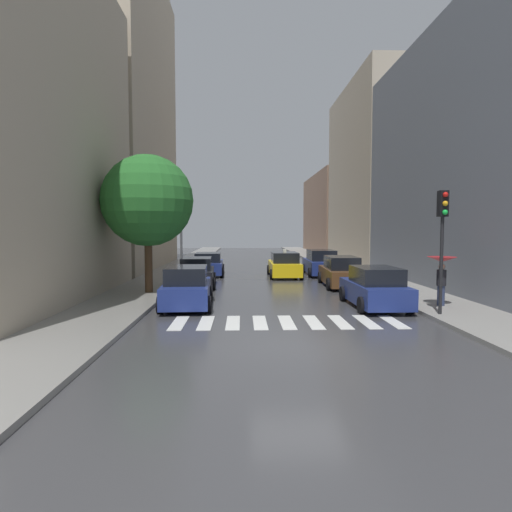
% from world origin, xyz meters
% --- Properties ---
extents(ground_plane, '(28.00, 72.00, 0.04)m').
position_xyz_m(ground_plane, '(0.00, 24.00, -0.02)').
color(ground_plane, '#3A3A3D').
extents(sidewalk_left, '(3.00, 72.00, 0.15)m').
position_xyz_m(sidewalk_left, '(-6.50, 24.00, 0.07)').
color(sidewalk_left, gray).
rests_on(sidewalk_left, ground).
extents(sidewalk_right, '(3.00, 72.00, 0.15)m').
position_xyz_m(sidewalk_right, '(6.50, 24.00, 0.07)').
color(sidewalk_right, gray).
rests_on(sidewalk_right, ground).
extents(crosswalk_stripes, '(7.65, 2.20, 0.01)m').
position_xyz_m(crosswalk_stripes, '(-0.00, 2.94, 0.01)').
color(crosswalk_stripes, silver).
rests_on(crosswalk_stripes, ground).
extents(building_left_near, '(6.00, 14.22, 15.02)m').
position_xyz_m(building_left_near, '(-11.00, 7.08, 7.51)').
color(building_left_near, '#B2A38C').
rests_on(building_left_near, ground).
extents(building_left_mid, '(6.00, 16.95, 23.70)m').
position_xyz_m(building_left_mid, '(-11.00, 23.47, 11.85)').
color(building_left_mid, '#B2A38C').
rests_on(building_left_mid, ground).
extents(building_right_near, '(6.00, 20.64, 13.42)m').
position_xyz_m(building_right_near, '(11.00, 10.02, 6.71)').
color(building_right_near, slate).
rests_on(building_right_near, ground).
extents(building_right_mid, '(6.00, 15.49, 16.12)m').
position_xyz_m(building_right_mid, '(11.00, 28.33, 8.06)').
color(building_right_mid, '#B2A38C').
rests_on(building_right_mid, ground).
extents(building_right_far, '(6.00, 18.58, 10.29)m').
position_xyz_m(building_right_far, '(11.00, 46.27, 5.14)').
color(building_right_far, '#8C6B56').
rests_on(building_right_far, ground).
extents(parked_car_left_nearest, '(2.16, 4.24, 1.64)m').
position_xyz_m(parked_car_left_nearest, '(-3.71, 5.96, 0.77)').
color(parked_car_left_nearest, navy).
rests_on(parked_car_left_nearest, ground).
extents(parked_car_left_second, '(2.16, 4.16, 1.59)m').
position_xyz_m(parked_car_left_second, '(-3.96, 12.02, 0.75)').
color(parked_car_left_second, black).
rests_on(parked_car_left_second, ground).
extents(parked_car_left_third, '(2.20, 4.38, 1.53)m').
position_xyz_m(parked_car_left_third, '(-3.79, 17.89, 0.73)').
color(parked_car_left_third, navy).
rests_on(parked_car_left_third, ground).
extents(parked_car_right_nearest, '(2.07, 4.28, 1.62)m').
position_xyz_m(parked_car_right_nearest, '(3.81, 5.68, 0.76)').
color(parked_car_right_nearest, navy).
rests_on(parked_car_right_nearest, ground).
extents(parked_car_right_second, '(2.10, 4.71, 1.66)m').
position_xyz_m(parked_car_right_second, '(3.86, 11.83, 0.78)').
color(parked_car_right_second, brown).
rests_on(parked_car_right_second, ground).
extents(parked_car_right_third, '(2.13, 4.75, 1.73)m').
position_xyz_m(parked_car_right_third, '(3.83, 17.69, 0.81)').
color(parked_car_right_third, navy).
rests_on(parked_car_right_third, ground).
extents(taxi_midroad, '(2.08, 4.58, 1.81)m').
position_xyz_m(taxi_midroad, '(1.26, 16.68, 0.76)').
color(taxi_midroad, yellow).
rests_on(taxi_midroad, ground).
extents(pedestrian_foreground, '(1.10, 1.10, 1.90)m').
position_xyz_m(pedestrian_foreground, '(6.25, 5.12, 1.58)').
color(pedestrian_foreground, navy).
rests_on(pedestrian_foreground, sidewalk_right).
extents(street_tree_left, '(4.26, 4.26, 6.43)m').
position_xyz_m(street_tree_left, '(-5.90, 9.07, 4.44)').
color(street_tree_left, '#513823').
rests_on(street_tree_left, sidewalk_left).
extents(traffic_light_right_corner, '(0.30, 0.42, 4.30)m').
position_xyz_m(traffic_light_right_corner, '(5.45, 3.45, 3.29)').
color(traffic_light_right_corner, black).
rests_on(traffic_light_right_corner, sidewalk_right).
extents(lamp_post_left, '(0.60, 0.28, 6.52)m').
position_xyz_m(lamp_post_left, '(-5.55, 17.52, 3.94)').
color(lamp_post_left, '#595B60').
rests_on(lamp_post_left, sidewalk_left).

